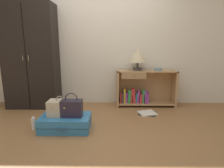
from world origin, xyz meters
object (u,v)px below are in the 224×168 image
object	(u,v)px
bowl	(158,69)
suitcase_large	(66,123)
open_book_on_floor	(147,113)
wardrobe	(31,57)
bookshelf	(143,89)
handbag	(72,108)
bottle	(34,124)
train_case	(60,108)
table_lamp	(138,56)

from	to	relation	value
bowl	suitcase_large	distance (m)	2.00
open_book_on_floor	wardrobe	bearing A→B (deg)	169.75
bookshelf	suitcase_large	xyz separation A→B (m)	(-1.28, -1.11, -0.24)
wardrobe	suitcase_large	distance (m)	1.61
suitcase_large	handbag	distance (m)	0.25
handbag	bottle	world-z (taller)	handbag
wardrobe	open_book_on_floor	size ratio (longest dim) A/B	5.29
train_case	bookshelf	bearing A→B (deg)	38.59
table_lamp	bottle	world-z (taller)	table_lamp
bottle	open_book_on_floor	xyz separation A→B (m)	(1.76, 0.66, -0.08)
train_case	handbag	size ratio (longest dim) A/B	0.97
handbag	bowl	bearing A→B (deg)	36.61
bowl	bottle	distance (m)	2.39
train_case	handbag	world-z (taller)	handbag
suitcase_large	handbag	size ratio (longest dim) A/B	2.06
wardrobe	suitcase_large	size ratio (longest dim) A/B	2.73
train_case	handbag	bearing A→B (deg)	-9.89
bookshelf	train_case	xyz separation A→B (m)	(-1.36, -1.08, -0.02)
open_book_on_floor	handbag	bearing A→B (deg)	-151.59
wardrobe	handbag	size ratio (longest dim) A/B	5.62
table_lamp	train_case	bearing A→B (deg)	-139.14
bottle	open_book_on_floor	bearing A→B (deg)	20.49
bookshelf	bowl	size ratio (longest dim) A/B	7.90
suitcase_large	open_book_on_floor	distance (m)	1.45
bookshelf	suitcase_large	size ratio (longest dim) A/B	1.63
bookshelf	handbag	xyz separation A→B (m)	(-1.18, -1.11, -0.01)
handbag	suitcase_large	bearing A→B (deg)	179.91
bookshelf	bottle	bearing A→B (deg)	-147.24
bookshelf	open_book_on_floor	bearing A→B (deg)	-88.18
wardrobe	bookshelf	size ratio (longest dim) A/B	1.68
bookshelf	bottle	distance (m)	2.09
handbag	open_book_on_floor	size ratio (longest dim) A/B	0.94
bookshelf	table_lamp	xyz separation A→B (m)	(-0.13, -0.02, 0.65)
open_book_on_floor	suitcase_large	bearing A→B (deg)	-153.46
table_lamp	open_book_on_floor	distance (m)	1.09
train_case	suitcase_large	bearing A→B (deg)	-21.81
wardrobe	bottle	distance (m)	1.43
bowl	suitcase_large	bearing A→B (deg)	-145.18
wardrobe	handbag	xyz separation A→B (m)	(0.97, -1.04, -0.64)
bowl	handbag	xyz separation A→B (m)	(-1.46, -1.08, -0.41)
bookshelf	table_lamp	distance (m)	0.67
wardrobe	handbag	distance (m)	1.56
suitcase_large	bookshelf	bearing A→B (deg)	40.98
suitcase_large	open_book_on_floor	world-z (taller)	suitcase_large
table_lamp	train_case	distance (m)	1.76
table_lamp	handbag	distance (m)	1.66
suitcase_large	train_case	world-z (taller)	train_case
wardrobe	handbag	bearing A→B (deg)	-47.03
table_lamp	bowl	bearing A→B (deg)	-1.60
bookshelf	bowl	world-z (taller)	bowl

